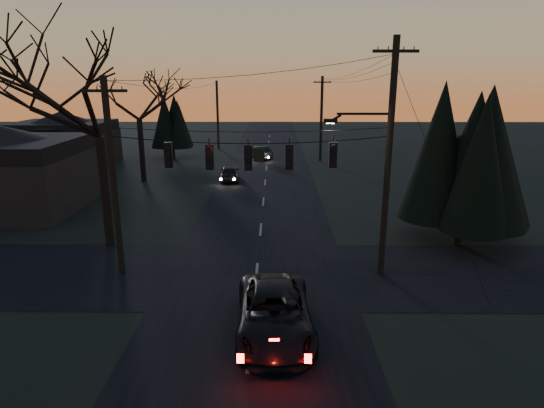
{
  "coord_description": "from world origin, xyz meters",
  "views": [
    {
      "loc": [
        0.8,
        -8.61,
        8.45
      ],
      "look_at": [
        0.69,
        9.19,
        3.44
      ],
      "focal_mm": 30.0,
      "sensor_mm": 36.0,
      "label": 1
    }
  ],
  "objects_px": {
    "suv_near": "(275,313)",
    "sedan_oncoming_a": "(230,173)",
    "evergreen_right": "(466,164)",
    "utility_pole_left": "(122,273)",
    "utility_pole_far_l": "(219,149)",
    "utility_pole_right": "(380,274)",
    "sedan_oncoming_b": "(260,153)",
    "utility_pole_far_r": "(320,161)",
    "bare_tree_left": "(94,89)"
  },
  "relations": [
    {
      "from": "suv_near",
      "to": "sedan_oncoming_a",
      "type": "relative_size",
      "value": 1.43
    },
    {
      "from": "sedan_oncoming_a",
      "to": "evergreen_right",
      "type": "bearing_deg",
      "value": 127.62
    },
    {
      "from": "utility_pole_right",
      "to": "suv_near",
      "type": "distance_m",
      "value": 6.8
    },
    {
      "from": "suv_near",
      "to": "sedan_oncoming_a",
      "type": "height_order",
      "value": "suv_near"
    },
    {
      "from": "utility_pole_left",
      "to": "sedan_oncoming_a",
      "type": "distance_m",
      "value": 18.96
    },
    {
      "from": "suv_near",
      "to": "sedan_oncoming_a",
      "type": "xyz_separation_m",
      "value": [
        -3.78,
        23.56,
        -0.11
      ]
    },
    {
      "from": "utility_pole_far_r",
      "to": "bare_tree_left",
      "type": "relative_size",
      "value": 0.75
    },
    {
      "from": "sedan_oncoming_b",
      "to": "utility_pole_far_r",
      "type": "bearing_deg",
      "value": 145.44
    },
    {
      "from": "utility_pole_far_r",
      "to": "evergreen_right",
      "type": "height_order",
      "value": "evergreen_right"
    },
    {
      "from": "evergreen_right",
      "to": "suv_near",
      "type": "xyz_separation_m",
      "value": [
        -9.51,
        -8.52,
        -3.53
      ]
    },
    {
      "from": "utility_pole_far_r",
      "to": "sedan_oncoming_b",
      "type": "distance_m",
      "value": 6.44
    },
    {
      "from": "utility_pole_right",
      "to": "sedan_oncoming_a",
      "type": "height_order",
      "value": "utility_pole_right"
    },
    {
      "from": "utility_pole_far_r",
      "to": "bare_tree_left",
      "type": "height_order",
      "value": "bare_tree_left"
    },
    {
      "from": "bare_tree_left",
      "to": "sedan_oncoming_b",
      "type": "distance_m",
      "value": 27.61
    },
    {
      "from": "evergreen_right",
      "to": "utility_pole_far_l",
      "type": "bearing_deg",
      "value": 116.77
    },
    {
      "from": "evergreen_right",
      "to": "sedan_oncoming_b",
      "type": "bearing_deg",
      "value": 113.54
    },
    {
      "from": "utility_pole_far_l",
      "to": "suv_near",
      "type": "distance_m",
      "value": 41.43
    },
    {
      "from": "utility_pole_far_l",
      "to": "sedan_oncoming_b",
      "type": "bearing_deg",
      "value": -52.7
    },
    {
      "from": "bare_tree_left",
      "to": "evergreen_right",
      "type": "bearing_deg",
      "value": 0.71
    },
    {
      "from": "utility_pole_right",
      "to": "evergreen_right",
      "type": "xyz_separation_m",
      "value": [
        4.81,
        3.67,
        4.28
      ]
    },
    {
      "from": "bare_tree_left",
      "to": "sedan_oncoming_a",
      "type": "height_order",
      "value": "bare_tree_left"
    },
    {
      "from": "evergreen_right",
      "to": "sedan_oncoming_a",
      "type": "xyz_separation_m",
      "value": [
        -13.3,
        15.04,
        -3.64
      ]
    },
    {
      "from": "utility_pole_right",
      "to": "suv_near",
      "type": "xyz_separation_m",
      "value": [
        -4.7,
        -4.86,
        0.75
      ]
    },
    {
      "from": "utility_pole_far_r",
      "to": "bare_tree_left",
      "type": "xyz_separation_m",
      "value": [
        -13.23,
        -24.56,
        7.87
      ]
    },
    {
      "from": "utility_pole_right",
      "to": "evergreen_right",
      "type": "relative_size",
      "value": 1.36
    },
    {
      "from": "utility_pole_left",
      "to": "suv_near",
      "type": "bearing_deg",
      "value": -35.54
    },
    {
      "from": "utility_pole_right",
      "to": "sedan_oncoming_b",
      "type": "xyz_separation_m",
      "value": [
        -6.3,
        29.17,
        0.66
      ]
    },
    {
      "from": "evergreen_right",
      "to": "suv_near",
      "type": "height_order",
      "value": "evergreen_right"
    },
    {
      "from": "suv_near",
      "to": "sedan_oncoming_b",
      "type": "distance_m",
      "value": 34.07
    },
    {
      "from": "utility_pole_right",
      "to": "evergreen_right",
      "type": "bearing_deg",
      "value": 37.31
    },
    {
      "from": "sedan_oncoming_a",
      "to": "utility_pole_far_r",
      "type": "bearing_deg",
      "value": -136.25
    },
    {
      "from": "evergreen_right",
      "to": "sedan_oncoming_b",
      "type": "xyz_separation_m",
      "value": [
        -11.11,
        25.51,
        -3.62
      ]
    },
    {
      "from": "sedan_oncoming_a",
      "to": "utility_pole_left",
      "type": "bearing_deg",
      "value": 76.98
    },
    {
      "from": "utility_pole_far_r",
      "to": "sedan_oncoming_b",
      "type": "height_order",
      "value": "utility_pole_far_r"
    },
    {
      "from": "utility_pole_far_r",
      "to": "sedan_oncoming_a",
      "type": "bearing_deg",
      "value": -132.39
    },
    {
      "from": "utility_pole_far_r",
      "to": "evergreen_right",
      "type": "bearing_deg",
      "value": -78.81
    },
    {
      "from": "utility_pole_left",
      "to": "utility_pole_far_l",
      "type": "height_order",
      "value": "utility_pole_left"
    },
    {
      "from": "utility_pole_left",
      "to": "sedan_oncoming_b",
      "type": "xyz_separation_m",
      "value": [
        5.2,
        29.17,
        0.66
      ]
    },
    {
      "from": "bare_tree_left",
      "to": "evergreen_right",
      "type": "distance_m",
      "value": 18.4
    },
    {
      "from": "evergreen_right",
      "to": "sedan_oncoming_a",
      "type": "distance_m",
      "value": 20.4
    },
    {
      "from": "bare_tree_left",
      "to": "sedan_oncoming_a",
      "type": "relative_size",
      "value": 2.98
    },
    {
      "from": "utility_pole_far_l",
      "to": "sedan_oncoming_a",
      "type": "xyz_separation_m",
      "value": [
        3.02,
        -17.29,
        0.64
      ]
    },
    {
      "from": "utility_pole_far_r",
      "to": "suv_near",
      "type": "height_order",
      "value": "utility_pole_far_r"
    },
    {
      "from": "suv_near",
      "to": "utility_pole_far_r",
      "type": "bearing_deg",
      "value": 79.52
    },
    {
      "from": "utility_pole_left",
      "to": "bare_tree_left",
      "type": "relative_size",
      "value": 0.75
    },
    {
      "from": "utility_pole_right",
      "to": "suv_near",
      "type": "height_order",
      "value": "utility_pole_right"
    },
    {
      "from": "bare_tree_left",
      "to": "sedan_oncoming_a",
      "type": "xyz_separation_m",
      "value": [
        4.75,
        15.26,
        -7.23
      ]
    },
    {
      "from": "bare_tree_left",
      "to": "suv_near",
      "type": "xyz_separation_m",
      "value": [
        8.53,
        -8.3,
        -7.12
      ]
    },
    {
      "from": "bare_tree_left",
      "to": "evergreen_right",
      "type": "xyz_separation_m",
      "value": [
        18.04,
        0.22,
        -3.59
      ]
    },
    {
      "from": "utility_pole_left",
      "to": "sedan_oncoming_b",
      "type": "distance_m",
      "value": 29.64
    }
  ]
}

